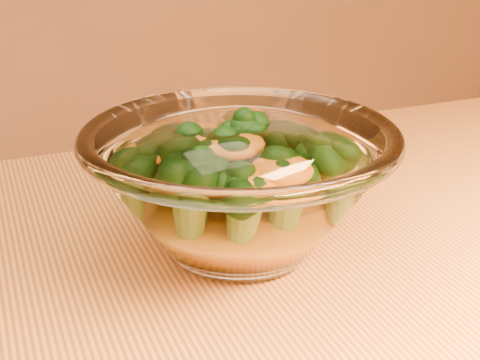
% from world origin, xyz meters
% --- Properties ---
extents(glass_bowl, '(0.24, 0.24, 0.11)m').
position_xyz_m(glass_bowl, '(0.08, 0.13, 0.81)').
color(glass_bowl, white).
rests_on(glass_bowl, table).
extents(cheese_sauce, '(0.12, 0.12, 0.03)m').
position_xyz_m(cheese_sauce, '(0.08, 0.13, 0.78)').
color(cheese_sauce, orange).
rests_on(cheese_sauce, glass_bowl).
extents(broccoli_heap, '(0.15, 0.14, 0.07)m').
position_xyz_m(broccoli_heap, '(0.07, 0.13, 0.82)').
color(broccoli_heap, black).
rests_on(broccoli_heap, cheese_sauce).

